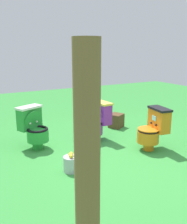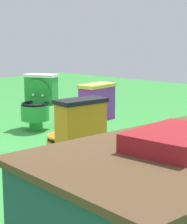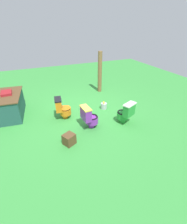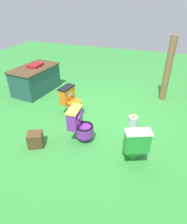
{
  "view_description": "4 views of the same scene",
  "coord_description": "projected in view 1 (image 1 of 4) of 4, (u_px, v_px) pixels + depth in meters",
  "views": [
    {
      "loc": [
        2.91,
        -2.22,
        1.7
      ],
      "look_at": [
        -1.01,
        -0.06,
        0.54
      ],
      "focal_mm": 40.05,
      "sensor_mm": 36.0,
      "label": 1
    },
    {
      "loc": [
        2.35,
        3.12,
        1.26
      ],
      "look_at": [
        -0.88,
        0.14,
        0.44
      ],
      "focal_mm": 67.19,
      "sensor_mm": 36.0,
      "label": 2
    },
    {
      "loc": [
        -4.65,
        1.41,
        2.85
      ],
      "look_at": [
        -0.68,
        -0.27,
        0.33
      ],
      "focal_mm": 25.14,
      "sensor_mm": 36.0,
      "label": 3
    },
    {
      "loc": [
        -3.89,
        -1.36,
        2.62
      ],
      "look_at": [
        -0.58,
        -0.15,
        0.47
      ],
      "focal_mm": 31.25,
      "sensor_mm": 36.0,
      "label": 4
    }
  ],
  "objects": [
    {
      "name": "ground",
      "position": [
        128.0,
        159.0,
        3.93
      ],
      "size": [
        14.0,
        14.0,
        0.0
      ],
      "primitive_type": "plane",
      "color": "green"
    },
    {
      "name": "toilet_orange",
      "position": [
        153.0,
        129.0,
        4.22
      ],
      "size": [
        0.47,
        0.55,
        0.73
      ],
      "rotation": [
        0.0,
        0.0,
        2.99
      ],
      "color": "orange",
      "rests_on": "ground"
    },
    {
      "name": "toilet_green",
      "position": [
        34.0,
        127.0,
        4.3
      ],
      "size": [
        0.61,
        0.56,
        0.73
      ],
      "rotation": [
        0.0,
        0.0,
        5.12
      ],
      "color": "green",
      "rests_on": "ground"
    },
    {
      "name": "toilet_purple",
      "position": [
        97.0,
        121.0,
        4.66
      ],
      "size": [
        0.45,
        0.52,
        0.73
      ],
      "rotation": [
        0.0,
        0.0,
        3.21
      ],
      "color": "purple",
      "rests_on": "ground"
    },
    {
      "name": "wooden_post",
      "position": [
        87.0,
        170.0,
        1.72
      ],
      "size": [
        0.18,
        0.18,
        1.76
      ],
      "primitive_type": "cylinder",
      "color": "brown",
      "rests_on": "ground"
    },
    {
      "name": "small_crate",
      "position": [
        116.0,
        121.0,
        5.48
      ],
      "size": [
        0.36,
        0.37,
        0.3
      ],
      "primitive_type": "cube",
      "rotation": [
        0.0,
        0.0,
        5.19
      ],
      "color": "brown",
      "rests_on": "ground"
    },
    {
      "name": "lemon_bucket",
      "position": [
        71.0,
        163.0,
        3.52
      ],
      "size": [
        0.22,
        0.22,
        0.28
      ],
      "color": "#B7B7BF",
      "rests_on": "ground"
    }
  ]
}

